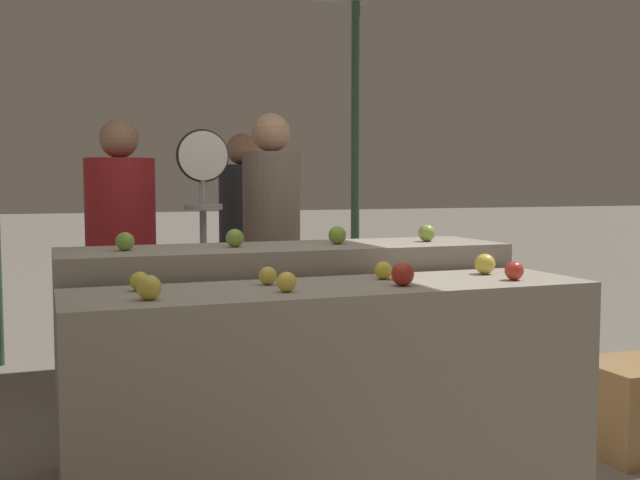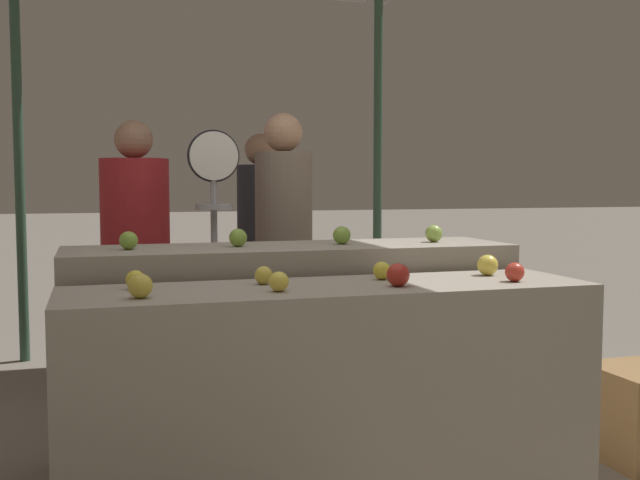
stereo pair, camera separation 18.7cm
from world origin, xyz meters
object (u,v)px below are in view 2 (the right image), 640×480
(produce_scale, at_px, (214,210))
(person_customer_right, at_px, (284,236))
(person_customer_left, at_px, (261,233))
(person_vendor_at_scale, at_px, (136,245))

(produce_scale, bearing_deg, person_customer_right, 20.82)
(person_customer_left, xyz_separation_m, person_customer_right, (-0.05, -0.88, 0.04))
(produce_scale, relative_size, person_customer_left, 0.97)
(produce_scale, bearing_deg, person_customer_left, 65.26)
(produce_scale, relative_size, person_customer_right, 0.93)
(person_vendor_at_scale, relative_size, person_customer_left, 1.01)
(person_vendor_at_scale, bearing_deg, person_customer_left, -147.44)
(person_vendor_at_scale, bearing_deg, person_customer_right, 161.10)
(produce_scale, distance_m, person_vendor_at_scale, 0.57)
(person_customer_left, relative_size, person_customer_right, 0.96)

